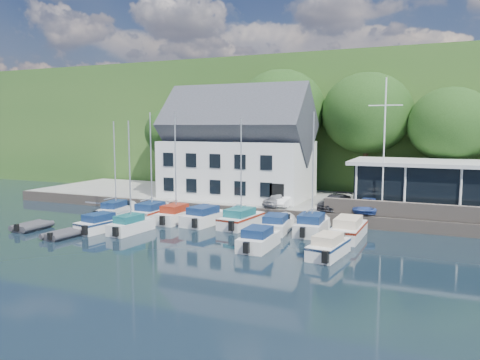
{
  "coord_description": "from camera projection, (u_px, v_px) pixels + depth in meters",
  "views": [
    {
      "loc": [
        11.55,
        -25.82,
        7.97
      ],
      "look_at": [
        -3.5,
        9.0,
        3.6
      ],
      "focal_mm": 35.0,
      "sensor_mm": 36.0,
      "label": 1
    }
  ],
  "objects": [
    {
      "name": "gangway",
      "position": [
        113.0,
        212.0,
        43.72
      ],
      "size": [
        1.2,
        6.0,
        1.4
      ],
      "primitive_type": null,
      "color": "silver",
      "rests_on": "ground"
    },
    {
      "name": "harbor_building",
      "position": [
        238.0,
        153.0,
        46.2
      ],
      "size": [
        14.4,
        8.2,
        8.7
      ],
      "primitive_type": null,
      "color": "white",
      "rests_on": "quay"
    },
    {
      "name": "boat_r1_0",
      "position": [
        115.0,
        168.0,
        41.08
      ],
      "size": [
        2.6,
        6.32,
        8.54
      ],
      "primitive_type": null,
      "rotation": [
        0.0,
        0.0,
        0.15
      ],
      "color": "silver",
      "rests_on": "ground"
    },
    {
      "name": "boat_r1_4",
      "position": [
        241.0,
        169.0,
        36.77
      ],
      "size": [
        2.83,
        6.77,
        9.24
      ],
      "primitive_type": null,
      "rotation": [
        0.0,
        0.0,
        -0.11
      ],
      "color": "silver",
      "rests_on": "ground"
    },
    {
      "name": "boat_r1_1",
      "position": [
        151.0,
        167.0,
        39.78
      ],
      "size": [
        2.15,
        6.28,
        9.03
      ],
      "primitive_type": null,
      "rotation": [
        0.0,
        0.0,
        0.01
      ],
      "color": "silver",
      "rests_on": "ground"
    },
    {
      "name": "car_dgrey",
      "position": [
        335.0,
        202.0,
        39.43
      ],
      "size": [
        2.57,
        4.52,
        1.24
      ],
      "primitive_type": "imported",
      "rotation": [
        0.0,
        0.0,
        -0.21
      ],
      "color": "#2E2E33",
      "rests_on": "quay"
    },
    {
      "name": "ground",
      "position": [
        234.0,
        255.0,
        29.01
      ],
      "size": [
        180.0,
        180.0,
        0.0
      ],
      "primitive_type": "plane",
      "color": "black",
      "rests_on": "ground"
    },
    {
      "name": "field_patch",
      "position": [
        425.0,
        82.0,
        87.84
      ],
      "size": [
        50.0,
        30.0,
        0.3
      ],
      "primitive_type": "cube",
      "color": "olive",
      "rests_on": "hillside"
    },
    {
      "name": "hillside",
      "position": [
        374.0,
        126.0,
        84.63
      ],
      "size": [
        160.0,
        75.0,
        16.0
      ],
      "primitive_type": "cube",
      "color": "#2E5720",
      "rests_on": "ground"
    },
    {
      "name": "club_pavilion",
      "position": [
        433.0,
        186.0,
        38.92
      ],
      "size": [
        13.2,
        7.2,
        4.1
      ],
      "primitive_type": null,
      "color": "black",
      "rests_on": "quay"
    },
    {
      "name": "tree_3",
      "position": [
        366.0,
        134.0,
        47.06
      ],
      "size": [
        9.02,
        9.02,
        12.33
      ],
      "primitive_type": null,
      "color": "black",
      "rests_on": "quay"
    },
    {
      "name": "quay",
      "position": [
        308.0,
        204.0,
        44.91
      ],
      "size": [
        60.0,
        13.0,
        1.0
      ],
      "primitive_type": "cube",
      "color": "#969691",
      "rests_on": "ground"
    },
    {
      "name": "flagpole",
      "position": [
        384.0,
        147.0,
        36.8
      ],
      "size": [
        2.58,
        0.2,
        10.74
      ],
      "primitive_type": null,
      "color": "white",
      "rests_on": "quay"
    },
    {
      "name": "car_blue",
      "position": [
        368.0,
        205.0,
        37.98
      ],
      "size": [
        1.68,
        3.76,
        1.26
      ],
      "primitive_type": "imported",
      "rotation": [
        0.0,
        0.0,
        -0.06
      ],
      "color": "#314D97",
      "rests_on": "quay"
    },
    {
      "name": "tree_2",
      "position": [
        281.0,
        131.0,
        49.86
      ],
      "size": [
        9.47,
        9.47,
        12.95
      ],
      "primitive_type": null,
      "color": "black",
      "rests_on": "quay"
    },
    {
      "name": "quay_face",
      "position": [
        288.0,
        216.0,
        38.99
      ],
      "size": [
        60.0,
        0.3,
        1.0
      ],
      "primitive_type": "cube",
      "color": "#71645A",
      "rests_on": "ground"
    },
    {
      "name": "boat_r1_2",
      "position": [
        175.0,
        167.0,
        38.56
      ],
      "size": [
        2.13,
        6.09,
        9.16
      ],
      "primitive_type": null,
      "rotation": [
        0.0,
        0.0,
        -0.05
      ],
      "color": "silver",
      "rests_on": "ground"
    },
    {
      "name": "boat_r2_4",
      "position": [
        329.0,
        245.0,
        28.71
      ],
      "size": [
        2.47,
        5.75,
        1.43
      ],
      "primitive_type": null,
      "rotation": [
        0.0,
        0.0,
        -0.13
      ],
      "color": "silver",
      "rests_on": "ground"
    },
    {
      "name": "boat_r2_0",
      "position": [
        101.0,
        222.0,
        35.72
      ],
      "size": [
        2.68,
        5.87,
        1.39
      ],
      "primitive_type": null,
      "rotation": [
        0.0,
        0.0,
        -0.15
      ],
      "color": "silver",
      "rests_on": "ground"
    },
    {
      "name": "tree_4",
      "position": [
        450.0,
        144.0,
        43.33
      ],
      "size": [
        7.75,
        7.75,
        10.59
      ],
      "primitive_type": null,
      "color": "black",
      "rests_on": "quay"
    },
    {
      "name": "dinghy_1",
      "position": [
        63.0,
        233.0,
        33.5
      ],
      "size": [
        2.01,
        3.0,
        0.66
      ],
      "primitive_type": null,
      "rotation": [
        0.0,
        0.0,
        -0.12
      ],
      "color": "#333237",
      "rests_on": "ground"
    },
    {
      "name": "dinghy_0",
      "position": [
        32.0,
        225.0,
        36.17
      ],
      "size": [
        1.86,
        3.07,
        0.71
      ],
      "primitive_type": null,
      "rotation": [
        0.0,
        0.0,
        -0.01
      ],
      "color": "#333237",
      "rests_on": "ground"
    },
    {
      "name": "boat_r1_3",
      "position": [
        204.0,
        215.0,
        38.12
      ],
      "size": [
        3.13,
        6.43,
        1.51
      ],
      "primitive_type": null,
      "rotation": [
        0.0,
        0.0,
        -0.16
      ],
      "color": "silver",
      "rests_on": "ground"
    },
    {
      "name": "tree_1",
      "position": [
        215.0,
        147.0,
        52.36
      ],
      "size": [
        6.86,
        6.86,
        9.37
      ],
      "primitive_type": null,
      "color": "black",
      "rests_on": "quay"
    },
    {
      "name": "car_silver",
      "position": [
        279.0,
        199.0,
        41.06
      ],
      "size": [
        2.34,
        3.86,
        1.23
      ],
      "primitive_type": "imported",
      "rotation": [
        0.0,
        0.0,
        -0.26
      ],
      "color": "#BABBBF",
      "rests_on": "quay"
    },
    {
      "name": "tree_0",
      "position": [
        174.0,
        146.0,
        55.79
      ],
      "size": [
        6.78,
        6.78,
        9.26
      ],
      "primitive_type": null,
      "color": "black",
      "rests_on": "quay"
    },
    {
      "name": "boat_r2_3",
      "position": [
        259.0,
        237.0,
        30.64
      ],
      "size": [
        2.0,
        5.5,
        1.42
      ],
      "primitive_type": null,
      "rotation": [
        0.0,
        0.0,
        0.0
      ],
      "color": "silver",
      "rests_on": "ground"
    },
    {
      "name": "seawall",
      "position": [
        445.0,
        213.0,
        34.5
      ],
      "size": [
        18.0,
        0.5,
        1.2
      ],
      "primitive_type": "cube",
      "color": "#71645A",
      "rests_on": "quay"
    },
    {
      "name": "boat_r2_1",
      "position": [
        130.0,
        176.0,
        34.74
      ],
      "size": [
        2.22,
        5.69,
        8.52
      ],
      "primitive_type": null,
      "rotation": [
        0.0,
        0.0,
        -0.1
      ],
      "color": "silver",
      "rests_on": "ground"
    },
    {
      "name": "boat_r1_7",
      "position": [
        349.0,
        227.0,
        33.38
      ],
      "size": [
        2.19,
        7.08,
        1.56
      ],
      "primitive_type": null,
      "rotation": [
        0.0,
        0.0,
        -0.02
      ],
      "color": "silver",
      "rests_on": "ground"
    },
    {
      "name": "boat_r1_5",
      "position": [
        276.0,
        223.0,
        35.42
      ],
      "size": [
        2.54,
        5.81,
        1.34
      ],
      "primitive_type": null,
      "rotation": [
        0.0,
        0.0,
        0.1
      ],
      "color": "silver",
      "rests_on": "ground"
    },
    {
      "name": "car_white",
      "position": [
        286.0,
        200.0,
        40.98
      ],
      "size": [
        1.51,
        3.46,
        1.11
      ],
      "primitive_type": "imported",
      "rotation": [
        0.0,
        0.0,
        -0.1
      ],
      "color": "white",
      "rests_on": "quay"
    },
    {
      "name": "boat_r1_6",
      "position": [
        313.0,
        172.0,
        34.34
      ],
      "size": [
        2.29,
        6.03,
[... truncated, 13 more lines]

